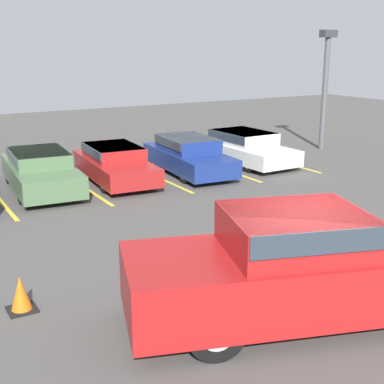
{
  "coord_description": "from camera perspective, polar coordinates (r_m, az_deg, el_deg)",
  "views": [
    {
      "loc": [
        -6.11,
        -6.42,
        4.36
      ],
      "look_at": [
        0.08,
        4.08,
        1.0
      ],
      "focal_mm": 50.0,
      "sensor_mm": 36.0,
      "label": 1
    }
  ],
  "objects": [
    {
      "name": "parked_sedan_c",
      "position": [
        17.79,
        -8.27,
        3.18
      ],
      "size": [
        2.02,
        4.42,
        1.19
      ],
      "rotation": [
        0.0,
        0.0,
        -1.64
      ],
      "color": "maroon",
      "rests_on": "ground_plane"
    },
    {
      "name": "parked_sedan_e",
      "position": [
        20.47,
        5.58,
        4.9
      ],
      "size": [
        1.94,
        4.59,
        1.22
      ],
      "rotation": [
        0.0,
        0.0,
        -1.55
      ],
      "color": "silver",
      "rests_on": "ground_plane"
    },
    {
      "name": "ground_plane",
      "position": [
        9.87,
        11.92,
        -11.16
      ],
      "size": [
        60.0,
        60.0,
        0.0
      ],
      "primitive_type": "plane",
      "color": "#4C4947"
    },
    {
      "name": "light_post",
      "position": [
        23.61,
        14.05,
        11.45
      ],
      "size": [
        0.7,
        0.36,
        4.96
      ],
      "color": "#515156",
      "rests_on": "ground_plane"
    },
    {
      "name": "wheel_stop_curb",
      "position": [
        20.74,
        -11.45,
        3.16
      ],
      "size": [
        1.86,
        0.2,
        0.14
      ],
      "primitive_type": "cube",
      "color": "#B7B2A8",
      "rests_on": "ground_plane"
    },
    {
      "name": "stall_stripe_e",
      "position": [
        19.7,
        2.95,
        2.61
      ],
      "size": [
        0.12,
        5.08,
        0.01
      ],
      "primitive_type": "cube",
      "color": "yellow",
      "rests_on": "ground_plane"
    },
    {
      "name": "parked_sedan_d",
      "position": [
        18.8,
        -0.39,
        4.09
      ],
      "size": [
        2.08,
        4.57,
        1.26
      ],
      "rotation": [
        0.0,
        0.0,
        -1.65
      ],
      "color": "navy",
      "rests_on": "ground_plane"
    },
    {
      "name": "parked_sedan_b",
      "position": [
        17.18,
        -15.88,
        2.36
      ],
      "size": [
        2.16,
        4.7,
        1.23
      ],
      "rotation": [
        0.0,
        0.0,
        -1.65
      ],
      "color": "#4C6B47",
      "rests_on": "ground_plane"
    },
    {
      "name": "stall_stripe_c",
      "position": [
        17.45,
        -11.59,
        0.62
      ],
      "size": [
        0.12,
        5.08,
        0.01
      ],
      "primitive_type": "cube",
      "color": "yellow",
      "rests_on": "ground_plane"
    },
    {
      "name": "pickup_truck",
      "position": [
        8.9,
        12.64,
        -7.7
      ],
      "size": [
        6.32,
        3.77,
        1.86
      ],
      "rotation": [
        0.0,
        0.0,
        -0.32
      ],
      "color": "#A51919",
      "rests_on": "ground_plane"
    },
    {
      "name": "stall_stripe_d",
      "position": [
        18.42,
        -3.88,
        1.69
      ],
      "size": [
        0.12,
        5.08,
        0.01
      ],
      "primitive_type": "cube",
      "color": "yellow",
      "rests_on": "ground_plane"
    },
    {
      "name": "traffic_cone",
      "position": [
        9.63,
        -17.8,
        -10.4
      ],
      "size": [
        0.48,
        0.48,
        0.62
      ],
      "color": "black",
      "rests_on": "ground_plane"
    },
    {
      "name": "stall_stripe_f",
      "position": [
        21.23,
        8.88,
        3.38
      ],
      "size": [
        0.12,
        5.08,
        0.01
      ],
      "primitive_type": "cube",
      "color": "yellow",
      "rests_on": "ground_plane"
    }
  ]
}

